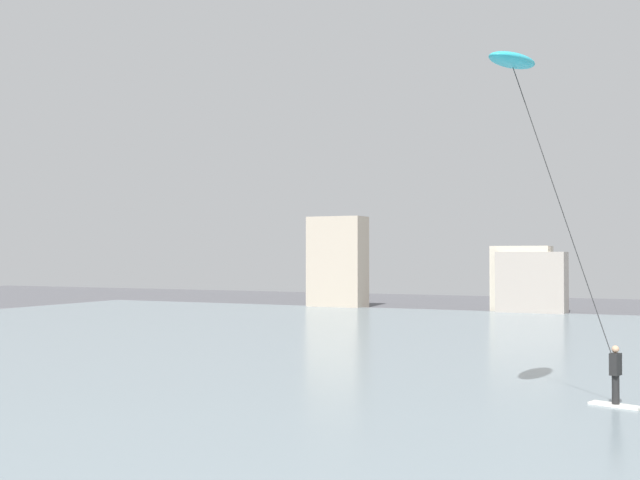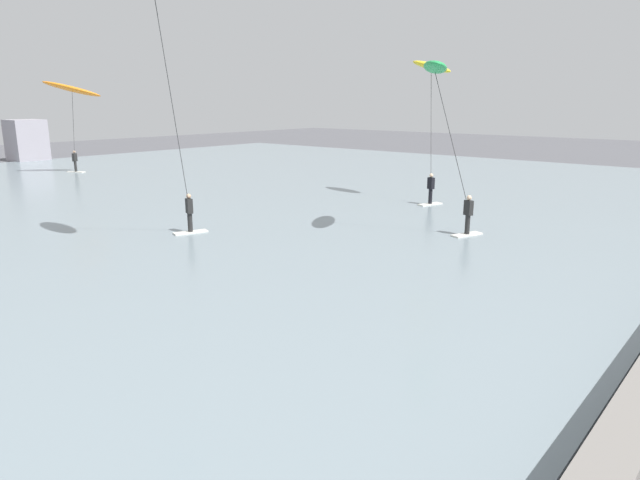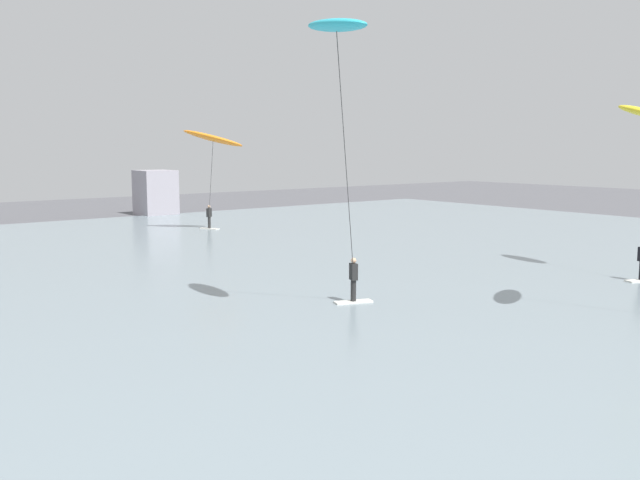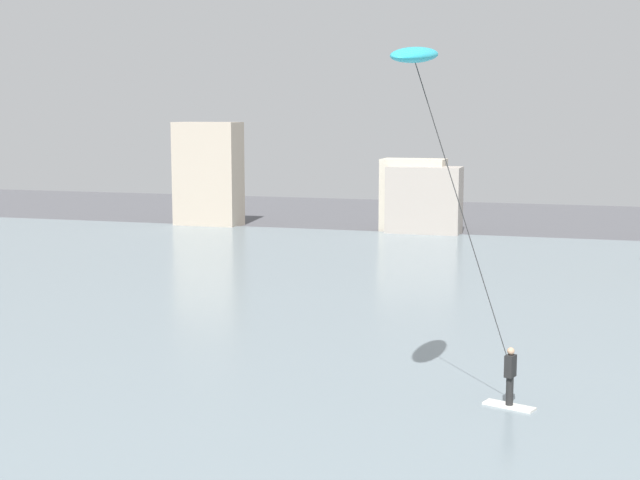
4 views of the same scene
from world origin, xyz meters
name	(u,v)px [view 1 (image 1 of 4)]	position (x,y,z in m)	size (l,w,h in m)	color
water_bay	(528,360)	(0.00, 31.01, 0.05)	(84.00, 52.00, 0.10)	gray
far_shore_buildings	(487,275)	(-7.93, 57.66, 2.76)	(36.64, 3.63, 7.30)	#B7A893
kitesurfer_cyan	(524,98)	(1.94, 20.17, 8.41)	(3.69, 3.80, 9.65)	silver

